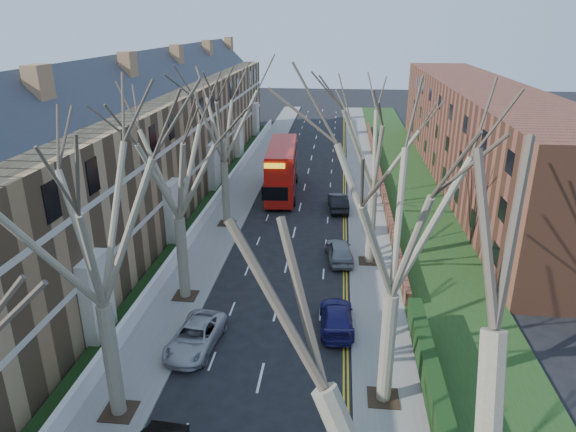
# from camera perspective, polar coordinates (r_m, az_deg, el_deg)

# --- Properties ---
(pavement_left) EXTENTS (3.00, 102.00, 0.12)m
(pavement_left) POSITION_cam_1_polar(r_m,az_deg,el_deg) (53.11, -4.61, 3.48)
(pavement_left) COLOR slate
(pavement_left) RESTS_ON ground
(pavement_right) EXTENTS (3.00, 102.00, 0.12)m
(pavement_right) POSITION_cam_1_polar(r_m,az_deg,el_deg) (52.36, 8.44, 3.06)
(pavement_right) COLOR slate
(pavement_right) RESTS_ON ground
(terrace_left) EXTENTS (9.70, 78.00, 13.60)m
(terrace_left) POSITION_cam_1_polar(r_m,az_deg,el_deg) (46.32, -16.01, 7.15)
(terrace_left) COLOR olive
(terrace_left) RESTS_ON ground
(flats_right) EXTENTS (13.97, 54.00, 10.00)m
(flats_right) POSITION_cam_1_polar(r_m,az_deg,el_deg) (56.72, 20.32, 8.52)
(flats_right) COLOR brown
(flats_right) RESTS_ON ground
(front_wall_left) EXTENTS (0.30, 78.00, 1.00)m
(front_wall_left) POSITION_cam_1_polar(r_m,az_deg,el_deg) (45.87, -8.42, 1.21)
(front_wall_left) COLOR white
(front_wall_left) RESTS_ON ground
(grass_verge_right) EXTENTS (6.00, 102.00, 0.06)m
(grass_verge_right) POSITION_cam_1_polar(r_m,az_deg,el_deg) (52.75, 13.34, 2.95)
(grass_verge_right) COLOR #1D3A15
(grass_verge_right) RESTS_ON ground
(tree_left_mid) EXTENTS (10.50, 10.50, 14.71)m
(tree_left_mid) POSITION_cam_1_polar(r_m,az_deg,el_deg) (20.12, -21.23, 1.03)
(tree_left_mid) COLOR #6F674F
(tree_left_mid) RESTS_ON ground
(tree_left_far) EXTENTS (10.15, 10.15, 14.22)m
(tree_left_far) POSITION_cam_1_polar(r_m,az_deg,el_deg) (29.08, -12.57, 7.15)
(tree_left_far) COLOR #6F674F
(tree_left_far) RESTS_ON ground
(tree_left_dist) EXTENTS (10.50, 10.50, 14.71)m
(tree_left_dist) POSITION_cam_1_polar(r_m,az_deg,el_deg) (40.36, -7.37, 11.69)
(tree_left_dist) COLOR #6F674F
(tree_left_dist) RESTS_ON ground
(tree_right_mid) EXTENTS (10.50, 10.50, 14.71)m
(tree_right_mid) POSITION_cam_1_polar(r_m,az_deg,el_deg) (20.01, 12.29, 1.89)
(tree_right_mid) COLOR #6F674F
(tree_right_mid) RESTS_ON ground
(tree_right_far) EXTENTS (10.15, 10.15, 14.22)m
(tree_right_far) POSITION_cam_1_polar(r_m,az_deg,el_deg) (33.58, 9.84, 9.15)
(tree_right_far) COLOR #6F674F
(tree_right_far) RESTS_ON ground
(double_decker_bus) EXTENTS (3.33, 11.44, 4.72)m
(double_decker_bus) POSITION_cam_1_polar(r_m,az_deg,el_deg) (49.85, -0.68, 5.10)
(double_decker_bus) COLOR #A8120C
(double_decker_bus) RESTS_ON ground
(car_left_far) EXTENTS (2.66, 4.89, 1.30)m
(car_left_far) POSITION_cam_1_polar(r_m,az_deg,el_deg) (27.60, -10.25, -13.04)
(car_left_far) COLOR #A8A7AD
(car_left_far) RESTS_ON ground
(car_right_near) EXTENTS (2.05, 4.57, 1.30)m
(car_right_near) POSITION_cam_1_polar(r_m,az_deg,el_deg) (28.85, 5.41, -11.13)
(car_right_near) COLOR navy
(car_right_near) RESTS_ON ground
(car_right_mid) EXTENTS (2.25, 4.46, 1.46)m
(car_right_mid) POSITION_cam_1_polar(r_m,az_deg,el_deg) (36.40, 5.74, -3.86)
(car_right_mid) COLOR gray
(car_right_mid) RESTS_ON ground
(car_right_far) EXTENTS (2.01, 4.62, 1.48)m
(car_right_far) POSITION_cam_1_polar(r_m,az_deg,el_deg) (46.07, 5.60, 1.58)
(car_right_far) COLOR black
(car_right_far) RESTS_ON ground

